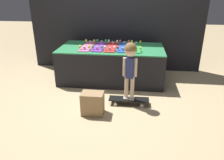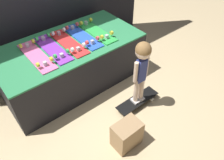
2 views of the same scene
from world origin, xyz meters
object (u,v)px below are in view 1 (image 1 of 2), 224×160
at_px(skateboard_purple_on_rack, 100,46).
at_px(child, 130,61).
at_px(skateboard_pink_on_rack, 88,46).
at_px(storage_box, 93,103).
at_px(skateboard_on_floor, 129,100).
at_px(skateboard_blue_on_rack, 124,47).
at_px(skateboard_green_on_rack, 136,47).
at_px(skateboard_red_on_rack, 111,47).

relative_size(skateboard_purple_on_rack, child, 0.84).
xyz_separation_m(skateboard_pink_on_rack, storage_box, (0.34, -1.27, -0.50)).
bearing_deg(storage_box, skateboard_on_floor, 33.78).
xyz_separation_m(skateboard_pink_on_rack, skateboard_purple_on_rack, (0.22, 0.02, 0.00)).
distance_m(skateboard_blue_on_rack, child, 0.98).
height_order(skateboard_blue_on_rack, skateboard_green_on_rack, same).
bearing_deg(storage_box, skateboard_purple_on_rack, 94.97).
xyz_separation_m(skateboard_purple_on_rack, skateboard_blue_on_rack, (0.45, 0.00, 0.00)).
xyz_separation_m(skateboard_pink_on_rack, skateboard_blue_on_rack, (0.67, 0.03, 0.00)).
bearing_deg(skateboard_green_on_rack, skateboard_on_floor, -93.73).
bearing_deg(skateboard_on_floor, skateboard_purple_on_rack, 122.40).
bearing_deg(skateboard_green_on_rack, skateboard_purple_on_rack, 179.36).
bearing_deg(skateboard_on_floor, skateboard_pink_on_rack, 131.58).
bearing_deg(skateboard_purple_on_rack, skateboard_on_floor, -57.60).
xyz_separation_m(skateboard_red_on_rack, storage_box, (-0.11, -1.28, -0.50)).
distance_m(skateboard_pink_on_rack, skateboard_purple_on_rack, 0.22).
height_order(skateboard_purple_on_rack, skateboard_red_on_rack, same).
distance_m(child, storage_box, 0.81).
height_order(skateboard_pink_on_rack, skateboard_red_on_rack, same).
bearing_deg(child, skateboard_pink_on_rack, 134.77).
relative_size(skateboard_red_on_rack, skateboard_blue_on_rack, 1.00).
distance_m(skateboard_red_on_rack, skateboard_blue_on_rack, 0.22).
relative_size(skateboard_green_on_rack, skateboard_on_floor, 1.20).
xyz_separation_m(skateboard_red_on_rack, skateboard_blue_on_rack, (0.22, 0.02, 0.00)).
bearing_deg(skateboard_blue_on_rack, skateboard_green_on_rack, -3.16).
bearing_deg(skateboard_purple_on_rack, skateboard_pink_on_rack, -174.61).
height_order(skateboard_on_floor, storage_box, storage_box).
distance_m(skateboard_pink_on_rack, skateboard_on_floor, 1.39).
height_order(skateboard_purple_on_rack, skateboard_blue_on_rack, same).
height_order(skateboard_pink_on_rack, skateboard_purple_on_rack, same).
xyz_separation_m(skateboard_blue_on_rack, child, (0.16, -0.96, 0.04)).
xyz_separation_m(skateboard_blue_on_rack, storage_box, (-0.34, -1.30, -0.50)).
bearing_deg(skateboard_red_on_rack, child, -67.89).
height_order(skateboard_blue_on_rack, skateboard_on_floor, skateboard_blue_on_rack).
bearing_deg(storage_box, skateboard_pink_on_rack, 104.81).
distance_m(skateboard_on_floor, child, 0.63).
bearing_deg(skateboard_green_on_rack, child, -93.73).
distance_m(skateboard_purple_on_rack, skateboard_green_on_rack, 0.67).
height_order(skateboard_blue_on_rack, child, child).
bearing_deg(skateboard_blue_on_rack, skateboard_pink_on_rack, -177.78).
bearing_deg(skateboard_purple_on_rack, skateboard_red_on_rack, -2.87).
relative_size(skateboard_purple_on_rack, skateboard_green_on_rack, 1.00).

